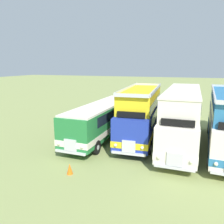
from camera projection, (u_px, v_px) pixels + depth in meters
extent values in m
cube|color=#237538|center=(103.00, 118.00, 20.00)|extent=(2.78, 11.21, 2.30)
cube|color=silver|center=(103.00, 125.00, 20.12)|extent=(2.82, 11.25, 0.44)
cube|color=#19232D|center=(105.00, 111.00, 20.24)|extent=(2.75, 8.81, 0.76)
cube|color=#19232D|center=(70.00, 127.00, 14.82)|extent=(2.20, 0.15, 0.90)
cube|color=silver|center=(70.00, 145.00, 14.98)|extent=(0.90, 0.14, 0.80)
cube|color=silver|center=(70.00, 152.00, 15.05)|extent=(2.30, 0.20, 0.16)
sphere|color=#EAEACC|center=(82.00, 147.00, 14.66)|extent=(0.22, 0.22, 0.22)
sphere|color=#EAEACC|center=(59.00, 144.00, 15.28)|extent=(0.22, 0.22, 0.22)
cube|color=silver|center=(103.00, 105.00, 19.74)|extent=(2.73, 10.81, 0.14)
cylinder|color=black|center=(96.00, 147.00, 16.21)|extent=(0.31, 1.05, 1.04)
cylinder|color=silver|center=(98.00, 148.00, 16.16)|extent=(0.03, 0.36, 0.36)
cylinder|color=black|center=(69.00, 143.00, 17.01)|extent=(0.31, 1.05, 1.04)
cylinder|color=silver|center=(67.00, 143.00, 17.06)|extent=(0.03, 0.36, 0.36)
cylinder|color=black|center=(128.00, 122.00, 23.30)|extent=(0.31, 1.05, 1.04)
cylinder|color=silver|center=(129.00, 122.00, 23.24)|extent=(0.03, 0.36, 0.36)
cylinder|color=black|center=(107.00, 120.00, 24.10)|extent=(0.31, 1.05, 1.04)
cylinder|color=silver|center=(106.00, 120.00, 24.15)|extent=(0.03, 0.36, 0.36)
cube|color=#1E339E|center=(141.00, 120.00, 19.16)|extent=(3.01, 9.64, 2.30)
cube|color=yellow|center=(140.00, 127.00, 19.28)|extent=(3.06, 9.68, 0.44)
cube|color=#19232D|center=(141.00, 113.00, 19.41)|extent=(2.91, 7.24, 0.76)
cube|color=#19232D|center=(129.00, 128.00, 14.61)|extent=(2.20, 0.22, 0.90)
cube|color=silver|center=(129.00, 146.00, 14.77)|extent=(0.91, 0.17, 0.80)
cube|color=silver|center=(128.00, 154.00, 14.84)|extent=(2.30, 0.27, 0.16)
sphere|color=#EAEACC|center=(142.00, 148.00, 14.51)|extent=(0.22, 0.22, 0.22)
sphere|color=#EAEACC|center=(115.00, 145.00, 15.00)|extent=(0.22, 0.22, 0.22)
cube|color=yellow|center=(142.00, 98.00, 19.00)|extent=(2.87, 8.74, 1.50)
cube|color=silver|center=(131.00, 96.00, 14.60)|extent=(2.40, 0.23, 0.24)
cube|color=silver|center=(148.00, 85.00, 22.41)|extent=(2.40, 0.23, 0.24)
cube|color=silver|center=(156.00, 89.00, 18.50)|extent=(0.57, 8.61, 0.24)
cube|color=silver|center=(128.00, 88.00, 19.16)|extent=(0.57, 8.61, 0.24)
cube|color=#19232D|center=(141.00, 101.00, 19.06)|extent=(2.90, 8.64, 0.64)
cube|color=black|center=(131.00, 115.00, 14.91)|extent=(1.90, 0.22, 0.40)
cylinder|color=black|center=(149.00, 148.00, 16.12)|extent=(0.34, 1.05, 1.04)
cylinder|color=silver|center=(151.00, 148.00, 16.08)|extent=(0.04, 0.36, 0.36)
cylinder|color=black|center=(118.00, 145.00, 16.75)|extent=(0.34, 1.05, 1.04)
cylinder|color=silver|center=(116.00, 144.00, 16.79)|extent=(0.04, 0.36, 0.36)
cylinder|color=black|center=(157.00, 126.00, 21.87)|extent=(0.34, 1.05, 1.04)
cylinder|color=silver|center=(158.00, 126.00, 21.83)|extent=(0.04, 0.36, 0.36)
cylinder|color=black|center=(134.00, 124.00, 22.50)|extent=(0.34, 1.05, 1.04)
cylinder|color=silver|center=(132.00, 124.00, 22.54)|extent=(0.04, 0.36, 0.36)
cube|color=silver|center=(181.00, 124.00, 17.93)|extent=(2.62, 11.50, 2.30)
cube|color=silver|center=(181.00, 131.00, 18.05)|extent=(2.66, 11.54, 0.44)
cube|color=#19232D|center=(182.00, 116.00, 18.17)|extent=(2.63, 9.10, 0.76)
cube|color=#19232D|center=(176.00, 138.00, 12.57)|extent=(2.20, 0.12, 0.90)
cube|color=silver|center=(175.00, 159.00, 12.73)|extent=(0.90, 0.13, 0.80)
cube|color=silver|center=(174.00, 168.00, 12.81)|extent=(2.30, 0.16, 0.16)
sphere|color=#EAEACC|center=(191.00, 162.00, 12.42)|extent=(0.22, 0.22, 0.22)
sphere|color=#EAEACC|center=(159.00, 157.00, 13.02)|extent=(0.22, 0.22, 0.22)
cube|color=silver|center=(183.00, 100.00, 17.76)|extent=(2.51, 10.60, 1.50)
cube|color=silver|center=(184.00, 90.00, 17.59)|extent=(2.57, 10.70, 0.14)
cube|color=#19232D|center=(183.00, 97.00, 17.70)|extent=(2.55, 10.50, 0.68)
cube|color=black|center=(178.00, 123.00, 12.87)|extent=(1.90, 0.14, 0.40)
cylinder|color=black|center=(195.00, 160.00, 13.98)|extent=(0.29, 1.04, 1.04)
cylinder|color=silver|center=(198.00, 161.00, 13.93)|extent=(0.02, 0.36, 0.36)
cylinder|color=black|center=(158.00, 155.00, 14.75)|extent=(0.29, 1.04, 1.04)
cylinder|color=silver|center=(156.00, 155.00, 14.80)|extent=(0.02, 0.36, 0.36)
cylinder|color=black|center=(195.00, 127.00, 21.41)|extent=(0.29, 1.04, 1.04)
cylinder|color=silver|center=(197.00, 127.00, 21.36)|extent=(0.02, 0.36, 0.36)
cylinder|color=black|center=(171.00, 125.00, 22.18)|extent=(0.29, 1.04, 1.04)
cylinder|color=silver|center=(169.00, 125.00, 22.23)|extent=(0.02, 0.36, 0.36)
sphere|color=#EAEACC|center=(216.00, 164.00, 12.15)|extent=(0.22, 0.22, 0.22)
cube|color=silver|center=(213.00, 91.00, 17.02)|extent=(0.72, 10.52, 0.24)
cylinder|color=black|center=(210.00, 161.00, 13.87)|extent=(0.34, 1.05, 1.04)
cylinder|color=silver|center=(207.00, 161.00, 13.92)|extent=(0.04, 0.36, 0.36)
cylinder|color=black|center=(209.00, 128.00, 21.11)|extent=(0.34, 1.05, 1.04)
cylinder|color=silver|center=(207.00, 128.00, 21.17)|extent=(0.04, 0.36, 0.36)
cone|color=orange|center=(70.00, 169.00, 13.29)|extent=(0.36, 0.36, 0.64)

